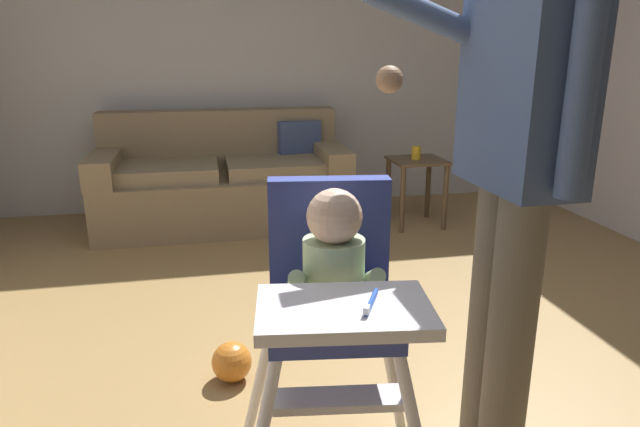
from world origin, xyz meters
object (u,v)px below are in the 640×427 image
Objects in this scene: high_chair at (333,287)px; sippy_cup at (416,153)px; couch at (224,182)px; toy_ball at (232,362)px; side_table at (417,177)px; adult_standing at (514,176)px.

high_chair is 9.87× the size of sippy_cup.
couch is 11.30× the size of toy_ball.
high_chair is 1.90× the size of side_table.
toy_ball is at bearing -128.55° from sippy_cup.
high_chair is at bearing -115.95° from side_table.
sippy_cup is at bearing 162.21° from high_chair.
couch is 18.88× the size of sippy_cup.
adult_standing reaches higher than couch.
high_chair is 5.91× the size of toy_ball.
side_table is at bearing 161.98° from high_chair.
couch reaches higher than side_table.
couch reaches higher than sippy_cup.
side_table is at bearing -0.00° from sippy_cup.
adult_standing is (0.53, 0.00, 0.30)m from high_chair.
adult_standing is at bearing 13.93° from couch.
adult_standing is at bearing -105.76° from side_table.
sippy_cup is at bearing 51.45° from toy_ball.
toy_ball is (-0.80, 0.68, -0.90)m from adult_standing.
sippy_cup reaches higher than side_table.
couch is at bearing 166.09° from sippy_cup.
adult_standing reaches higher than high_chair.
adult_standing reaches higher than side_table.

